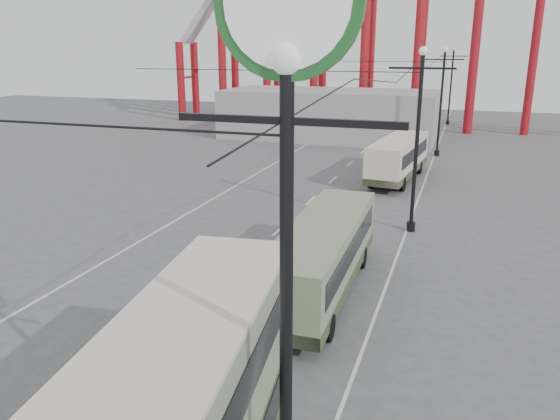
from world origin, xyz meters
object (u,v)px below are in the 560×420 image
at_px(lamp_post_near, 287,153).
at_px(single_decker_green, 323,254).
at_px(pedestrian, 234,321).
at_px(single_decker_cream, 398,157).

height_order(lamp_post_near, single_decker_green, lamp_post_near).
distance_m(single_decker_green, pedestrian, 5.17).
bearing_deg(pedestrian, single_decker_cream, -100.20).
height_order(lamp_post_near, single_decker_cream, lamp_post_near).
bearing_deg(single_decker_cream, lamp_post_near, -80.28).
bearing_deg(single_decker_green, pedestrian, -109.69).
bearing_deg(lamp_post_near, single_decker_cream, 93.83).
distance_m(lamp_post_near, single_decker_cream, 33.14).
relative_size(lamp_post_near, single_decker_green, 1.05).
height_order(single_decker_cream, pedestrian, single_decker_cream).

